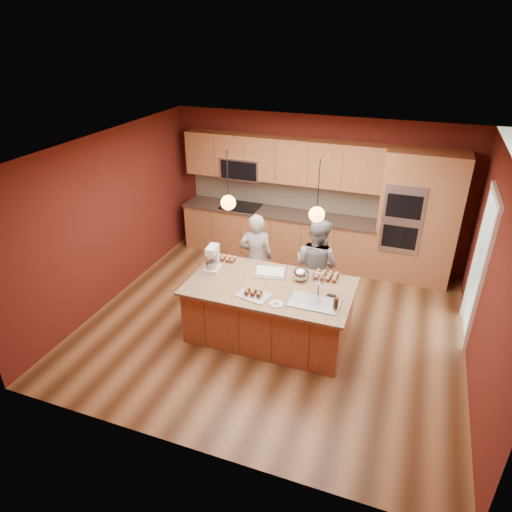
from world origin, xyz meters
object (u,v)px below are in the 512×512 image
at_px(island, 270,310).
at_px(mixing_bowl, 301,274).
at_px(person_left, 256,258).
at_px(person_right, 316,266).
at_px(stand_mixer, 213,260).

bearing_deg(island, mixing_bowl, 39.72).
height_order(person_left, person_right, person_right).
bearing_deg(person_right, stand_mixer, 51.73).
relative_size(person_left, person_right, 0.95).
relative_size(island, person_left, 1.54).
relative_size(island, mixing_bowl, 9.81).
bearing_deg(person_right, island, 86.13).
bearing_deg(mixing_bowl, person_left, 145.80).
bearing_deg(island, person_left, 121.53).
relative_size(island, person_right, 1.47).
distance_m(person_left, mixing_bowl, 1.11).
height_order(island, person_left, person_left).
bearing_deg(person_right, person_left, 22.05).
height_order(stand_mixer, mixing_bowl, stand_mixer).
bearing_deg(person_left, mixing_bowl, 127.34).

